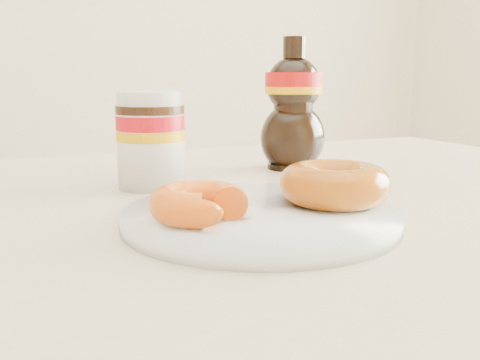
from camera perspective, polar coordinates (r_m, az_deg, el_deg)
name	(u,v)px	position (r m, az deg, el deg)	size (l,w,h in m)	color
dining_table	(199,271)	(0.65, -4.45, -9.60)	(1.40, 0.90, 0.75)	beige
plate	(260,216)	(0.53, 2.16, -3.88)	(0.27, 0.27, 0.01)	white
donut_bitten	(199,203)	(0.49, -4.41, -2.48)	(0.09, 0.09, 0.03)	#E6470D
donut_whole	(334,184)	(0.56, 10.02, -0.39)	(0.11, 0.11, 0.04)	#A65B0A
nutella_jar	(151,136)	(0.71, -9.50, 4.63)	(0.09, 0.09, 0.12)	white
syrup_bottle	(293,104)	(0.84, 5.69, 8.07)	(0.10, 0.09, 0.20)	black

